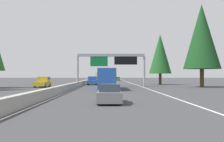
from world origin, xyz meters
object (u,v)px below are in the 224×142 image
object	(u,v)px
sedan_far_right	(109,94)
sedan_near_center	(118,79)
sedan_mid_left	(109,79)
oncoming_near	(43,82)
box_truck_far_left	(99,77)
conifer_right_mid	(160,54)
bus_mid_right	(107,78)
conifer_right_near	(202,37)
sign_gantry_overhead	(112,61)
pickup_distant_a	(92,81)

from	to	relation	value
sedan_far_right	sedan_near_center	distance (m)	84.96
sedan_mid_left	oncoming_near	world-z (taller)	oncoming_near
box_truck_far_left	oncoming_near	size ratio (longest dim) A/B	1.52
conifer_right_mid	bus_mid_right	bearing A→B (deg)	148.72
conifer_right_near	conifer_right_mid	size ratio (longest dim) A/B	1.30
sedan_far_right	sedan_mid_left	distance (m)	82.98
oncoming_near	conifer_right_near	size ratio (longest dim) A/B	0.38
box_truck_far_left	conifer_right_near	size ratio (longest dim) A/B	0.57
bus_mid_right	conifer_right_mid	size ratio (longest dim) A/B	1.00
sign_gantry_overhead	sedan_far_right	xyz separation A→B (m)	(-28.92, 0.57, -4.16)
sedan_near_center	box_truck_far_left	bearing A→B (deg)	134.97
sedan_near_center	oncoming_near	xyz separation A→B (m)	(-56.95, 15.44, 0.23)
pickup_distant_a	sedan_near_center	bearing A→B (deg)	-9.00
oncoming_near	conifer_right_near	bearing A→B (deg)	88.32
sign_gantry_overhead	sedan_mid_left	distance (m)	54.22
sign_gantry_overhead	box_truck_far_left	bearing A→B (deg)	4.79
oncoming_near	conifer_right_mid	world-z (taller)	conifer_right_mid
pickup_distant_a	sign_gantry_overhead	bearing A→B (deg)	-157.60
conifer_right_mid	pickup_distant_a	bearing A→B (deg)	92.96
sedan_near_center	sedan_mid_left	size ratio (longest dim) A/B	1.00
box_truck_far_left	sedan_far_right	bearing A→B (deg)	-177.40
sign_gantry_overhead	conifer_right_mid	world-z (taller)	conifer_right_mid
pickup_distant_a	oncoming_near	size ratio (longest dim) A/B	1.00
conifer_right_near	pickup_distant_a	bearing A→B (deg)	59.14
sedan_far_right	sedan_mid_left	bearing A→B (deg)	0.05
sedan_near_center	oncoming_near	distance (m)	59.01
pickup_distant_a	conifer_right_mid	world-z (taller)	conifer_right_mid
sign_gantry_overhead	oncoming_near	size ratio (longest dim) A/B	2.26
pickup_distant_a	conifer_right_near	distance (m)	25.01
sedan_far_right	bus_mid_right	distance (m)	20.40
sedan_near_center	sedan_mid_left	xyz separation A→B (m)	(-1.91, 3.62, 0.00)
oncoming_near	conifer_right_mid	bearing A→B (deg)	117.18
bus_mid_right	conifer_right_near	bearing A→B (deg)	-68.30
sign_gantry_overhead	oncoming_near	bearing A→B (deg)	94.50
sedan_far_right	bus_mid_right	bearing A→B (deg)	0.83
bus_mid_right	box_truck_far_left	xyz separation A→B (m)	(57.45, 3.23, -0.11)
sedan_mid_left	box_truck_far_left	bearing A→B (deg)	146.18
sign_gantry_overhead	conifer_right_near	xyz separation A→B (m)	(-1.82, -16.05, 4.21)
sign_gantry_overhead	oncoming_near	distance (m)	13.10
pickup_distant_a	conifer_right_near	size ratio (longest dim) A/B	0.38
bus_mid_right	box_truck_far_left	distance (m)	57.54
box_truck_far_left	conifer_right_mid	distance (m)	41.08
conifer_right_near	sedan_near_center	bearing A→B (deg)	12.75
sedan_far_right	pickup_distant_a	bearing A→B (deg)	5.36
box_truck_far_left	sedan_near_center	distance (m)	10.05
sedan_near_center	sedan_mid_left	distance (m)	4.09
conifer_right_mid	sedan_mid_left	bearing A→B (deg)	15.26
oncoming_near	sedan_far_right	bearing A→B (deg)	23.05
box_truck_far_left	conifer_right_mid	world-z (taller)	conifer_right_mid
sedan_far_right	pickup_distant_a	world-z (taller)	pickup_distant_a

